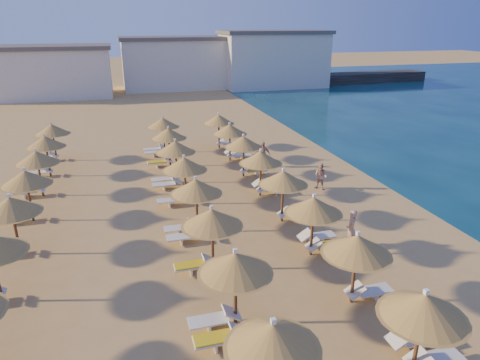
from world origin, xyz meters
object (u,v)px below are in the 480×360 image
object	(u,v)px
parasol_row_west	(203,202)
beachgoer_c	(263,154)
parasol_row_east	(297,192)
beachgoer_b	(321,177)
beachgoer_a	(351,229)
jetty	(340,79)

from	to	relation	value
parasol_row_west	beachgoer_c	size ratio (longest dim) A/B	18.22
parasol_row_east	beachgoer_b	world-z (taller)	parasol_row_east
beachgoer_a	beachgoer_b	size ratio (longest dim) A/B	1.10
jetty	parasol_row_west	xyz separation A→B (m)	(-31.30, -46.36, 1.49)
jetty	beachgoer_a	bearing A→B (deg)	-120.45
parasol_row_west	beachgoer_c	bearing A→B (deg)	58.80
jetty	parasol_row_east	size ratio (longest dim) A/B	0.91
jetty	beachgoer_b	world-z (taller)	beachgoer_b
parasol_row_east	beachgoer_b	xyz separation A→B (m)	(3.70, 5.06, -1.44)
beachgoer_b	beachgoer_c	bearing A→B (deg)	162.54
beachgoer_c	parasol_row_east	bearing A→B (deg)	-71.60
jetty	beachgoer_a	xyz separation A→B (m)	(-25.12, -47.93, 0.13)
parasol_row_east	beachgoer_a	xyz separation A→B (m)	(1.93, -1.58, -1.36)
parasol_row_west	beachgoer_a	world-z (taller)	parasol_row_west
beachgoer_a	parasol_row_west	bearing A→B (deg)	-81.78
parasol_row_east	beachgoer_a	distance (m)	2.84
parasol_row_west	beachgoer_c	distance (m)	11.65
beachgoer_a	parasol_row_east	bearing A→B (deg)	-106.72
parasol_row_west	beachgoer_a	bearing A→B (deg)	-14.33
jetty	parasol_row_east	distance (m)	53.69
parasol_row_east	beachgoer_b	distance (m)	6.43
parasol_row_west	beachgoer_b	xyz separation A→B (m)	(7.95, 5.06, -1.44)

